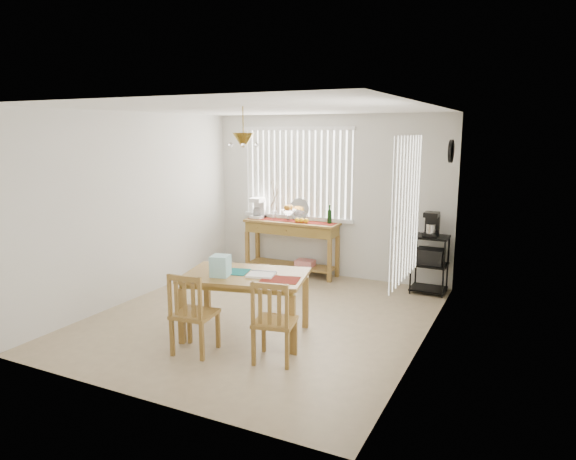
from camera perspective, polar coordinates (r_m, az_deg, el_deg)
The scene contains 10 objects.
ground at distance 6.65m, azimuth -2.90°, elevation -9.71°, with size 4.00×4.50×0.01m, color tan.
room_shell at distance 6.27m, azimuth -2.96°, elevation 5.00°, with size 4.20×4.70×2.70m.
sideboard at distance 8.42m, azimuth 0.46°, elevation -0.50°, with size 1.58×0.45×0.89m.
sideboard_items at distance 8.48m, azimuth -1.07°, elevation 2.09°, with size 1.51×0.38×0.68m.
wire_cart at distance 7.75m, azimuth 15.48°, elevation -3.08°, with size 0.50×0.40×0.85m.
cart_items at distance 7.66m, azimuth 15.68°, elevation 0.57°, with size 0.20×0.24×0.35m.
dining_table at distance 5.91m, azimuth -4.73°, elevation -5.66°, with size 1.54×1.18×0.74m.
table_items at distance 5.80m, azimuth -6.37°, elevation -4.25°, with size 1.14×0.51×0.24m.
chair_left at distance 5.58m, azimuth -10.54°, elevation -9.15°, with size 0.46×0.46×0.90m.
chair_right at distance 5.29m, azimuth -1.59°, elevation -10.16°, with size 0.48×0.48×0.88m.
Camera 1 is at (3.03, -5.44, 2.34)m, focal length 32.00 mm.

